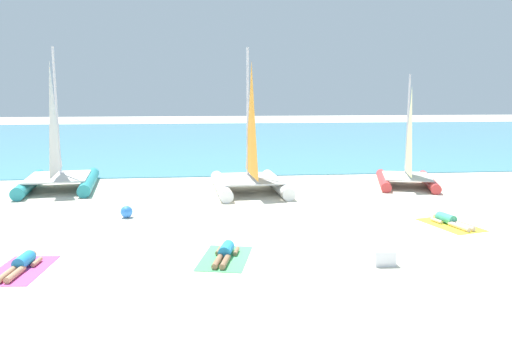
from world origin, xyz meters
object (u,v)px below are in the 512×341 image
at_px(beach_ball, 127,212).
at_px(sunbather_left, 21,264).
at_px(sailboat_white, 250,171).
at_px(towel_right, 450,225).
at_px(sunbather_right, 449,220).
at_px(cooler_box, 383,257).
at_px(towel_left, 21,270).
at_px(sunbather_middle, 225,252).
at_px(sailboat_red, 407,170).
at_px(towel_middle, 225,258).
at_px(sailboat_teal, 58,169).

bearing_deg(beach_ball, sunbather_left, -109.98).
relative_size(sailboat_white, towel_right, 3.02).
relative_size(sunbather_right, cooler_box, 3.11).
distance_m(sunbather_left, towel_right, 11.79).
height_order(towel_left, sunbather_middle, sunbather_middle).
relative_size(towel_left, sunbather_left, 1.21).
relative_size(sailboat_white, sunbather_left, 3.66).
height_order(sailboat_red, towel_middle, sailboat_red).
height_order(sailboat_white, sunbather_right, sailboat_white).
height_order(sunbather_right, cooler_box, cooler_box).
distance_m(sunbather_left, sunbather_middle, 4.63).
height_order(sailboat_teal, towel_left, sailboat_teal).
bearing_deg(towel_right, sailboat_red, 79.17).
distance_m(sunbather_right, beach_ball, 10.02).
bearing_deg(sailboat_red, towel_middle, -117.27).
xyz_separation_m(sailboat_teal, sailboat_red, (14.53, -0.77, -0.16)).
bearing_deg(sailboat_teal, sunbather_left, -86.65).
height_order(sailboat_white, sunbather_left, sailboat_white).
bearing_deg(beach_ball, sailboat_white, 41.36).
height_order(sunbather_left, sunbather_middle, same).
height_order(sailboat_red, beach_ball, sailboat_red).
xyz_separation_m(sailboat_red, sunbather_left, (-12.68, -8.74, -0.57)).
bearing_deg(cooler_box, sailboat_teal, 135.17).
distance_m(sailboat_teal, sailboat_red, 14.55).
xyz_separation_m(sailboat_white, sailboat_red, (6.74, 0.45, -0.15)).
relative_size(sailboat_white, towel_left, 3.02).
bearing_deg(beach_ball, towel_left, -109.77).
bearing_deg(sailboat_teal, cooler_box, -52.47).
distance_m(towel_middle, sunbather_middle, 0.14).
height_order(sunbather_right, beach_ball, beach_ball).
height_order(towel_right, cooler_box, cooler_box).
height_order(sailboat_white, cooler_box, sailboat_white).
bearing_deg(towel_right, towel_left, -166.98).
height_order(sunbather_middle, beach_ball, beach_ball).
bearing_deg(sailboat_white, sailboat_teal, 167.66).
relative_size(sunbather_left, sunbather_right, 1.01).
relative_size(sailboat_white, sailboat_teal, 0.99).
bearing_deg(sunbather_right, sailboat_teal, 138.25).
height_order(towel_left, towel_right, same).
relative_size(sailboat_teal, sunbather_middle, 3.72).
bearing_deg(sailboat_teal, sailboat_red, -10.68).
bearing_deg(cooler_box, sunbather_middle, 166.61).
distance_m(sailboat_white, sunbather_middle, 8.10).
xyz_separation_m(sailboat_teal, sunbather_middle, (6.47, -9.18, -0.73)).
distance_m(sunbather_middle, cooler_box, 3.74).
bearing_deg(sailboat_red, sailboat_teal, -166.68).
height_order(sailboat_white, towel_middle, sailboat_white).
xyz_separation_m(towel_left, towel_middle, (4.61, 0.34, 0.00)).
bearing_deg(sunbather_right, beach_ball, 154.81).
bearing_deg(towel_middle, sunbather_middle, 77.24).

